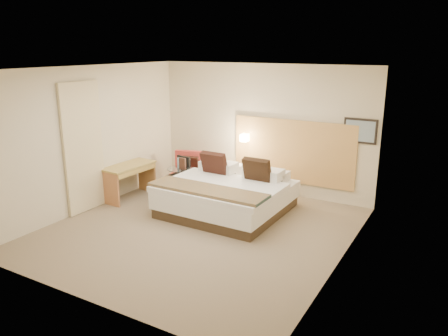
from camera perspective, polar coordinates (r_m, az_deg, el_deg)
The scene contains 19 objects.
floor at distance 7.56m, azimuth -3.28°, elevation -8.13°, with size 4.80×5.00×0.02m, color #806D56.
ceiling at distance 6.92m, azimuth -3.64°, elevation 12.94°, with size 4.80×5.00×0.02m, color white.
wall_back at distance 9.27m, azimuth 5.07°, elevation 5.12°, with size 4.80×0.02×2.70m, color beige.
wall_front at distance 5.29m, azimuth -18.49°, elevation -3.76°, with size 4.80×0.02×2.70m, color beige.
wall_left at distance 8.65m, azimuth -16.99°, elevation 3.73°, with size 0.02×5.00×2.70m, color beige.
wall_right at distance 6.18m, azimuth 15.63°, elevation -0.75°, with size 0.02×5.00×2.70m, color beige.
headboard_panel at distance 9.06m, azimuth 8.93°, elevation 2.15°, with size 2.60×0.04×1.30m, color tan.
art_frame at distance 8.59m, azimuth 17.37°, elevation 4.65°, with size 0.62×0.03×0.47m, color black.
art_canvas at distance 8.57m, azimuth 17.34°, elevation 4.63°, with size 0.54×0.01×0.39m, color #768DA2.
lamp_arm at distance 9.38m, azimuth 2.87°, elevation 4.04°, with size 0.02×0.02×0.12m, color white.
lamp_shade at distance 9.33m, azimuth 2.70°, elevation 3.98°, with size 0.15×0.15×0.15m, color #F5E4BF.
curtain at distance 8.47m, azimuth -17.90°, elevation 2.52°, with size 0.06×0.90×2.42m, color beige.
bottle_a at distance 9.06m, azimuth -5.94°, elevation 0.67°, with size 0.06×0.06×0.22m, color #82AFCA.
menu_folder at distance 8.96m, azimuth -5.44°, elevation 0.58°, with size 0.14×0.05×0.24m, color #381F17.
bed at distance 8.24m, azimuth 0.47°, elevation -3.44°, with size 2.20×2.12×1.05m.
lounge_chair at distance 9.62m, azimuth -4.52°, elevation -0.81°, with size 0.92×0.86×0.79m.
side_table at distance 9.11m, azimuth -5.72°, elevation -1.67°, with size 0.56×0.56×0.60m.
desk at distance 9.10m, azimuth -12.23°, elevation -0.51°, with size 0.58×1.16×0.71m.
desk_chair at distance 9.20m, azimuth -5.77°, elevation -1.52°, with size 0.53×0.53×0.81m.
Camera 1 is at (3.79, -5.78, 3.03)m, focal length 35.00 mm.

